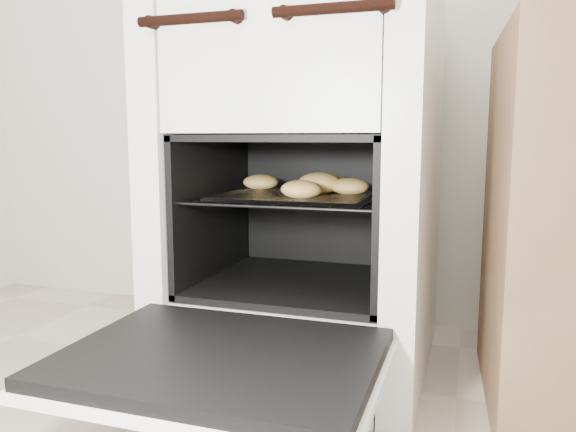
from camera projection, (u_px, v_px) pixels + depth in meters
name	position (u px, v px, depth m)	size (l,w,h in m)	color
stove	(306.00, 188.00, 1.50)	(0.65, 0.72, 1.00)	silver
oven_door	(221.00, 362.00, 1.02)	(0.59, 0.46, 0.04)	black
oven_rack	(299.00, 197.00, 1.44)	(0.47, 0.46, 0.01)	black
foil_sheet	(296.00, 196.00, 1.41)	(0.37, 0.33, 0.01)	white
baked_rolls	(318.00, 184.00, 1.44)	(0.38, 0.32, 0.05)	tan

